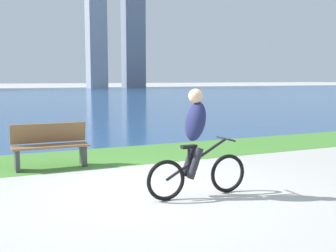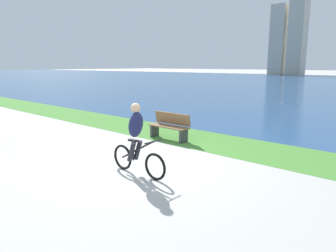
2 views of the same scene
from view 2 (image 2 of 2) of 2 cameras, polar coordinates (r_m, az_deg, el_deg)
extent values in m
plane|color=#B2AFA8|center=(8.00, -4.99, -6.90)|extent=(300.00, 300.00, 0.00)
cube|color=#478433|center=(10.33, 7.67, -2.76)|extent=(120.00, 2.38, 0.01)
torus|color=black|center=(6.78, -2.40, -7.54)|extent=(0.61, 0.06, 0.61)
torus|color=black|center=(7.52, -8.36, -5.72)|extent=(0.61, 0.06, 0.61)
cylinder|color=black|center=(7.08, -5.72, -4.40)|extent=(1.04, 0.04, 0.60)
cylinder|color=black|center=(7.19, -6.46, -4.59)|extent=(0.04, 0.04, 0.46)
cube|color=black|center=(7.12, -6.50, -2.66)|extent=(0.24, 0.10, 0.05)
cylinder|color=black|center=(6.65, -2.75, -2.89)|extent=(0.03, 0.52, 0.03)
ellipsoid|color=#1E234C|center=(6.96, -5.98, 0.23)|extent=(0.40, 0.36, 0.65)
sphere|color=#D8AD84|center=(6.90, -6.04, 3.33)|extent=(0.22, 0.22, 0.22)
cylinder|color=#26262D|center=(7.21, -5.58, -4.44)|extent=(0.27, 0.11, 0.49)
cylinder|color=#26262D|center=(7.08, -6.77, -4.76)|extent=(0.27, 0.11, 0.49)
cube|color=brown|center=(10.36, 0.08, -0.09)|extent=(1.50, 0.45, 0.04)
cube|color=brown|center=(10.46, 0.79, 1.41)|extent=(1.50, 0.11, 0.40)
cube|color=#38383D|center=(10.00, 2.89, -1.83)|extent=(0.08, 0.37, 0.45)
cube|color=#38383D|center=(10.83, -2.51, -0.81)|extent=(0.08, 0.37, 0.45)
cube|color=#ADA899|center=(82.26, 19.65, 14.72)|extent=(3.49, 2.45, 16.68)
cube|color=#ADA899|center=(81.15, 22.89, 15.68)|extent=(3.52, 3.93, 19.86)
camera|label=1|loc=(8.09, -54.59, 1.68)|focal=44.63mm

